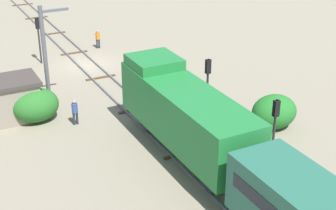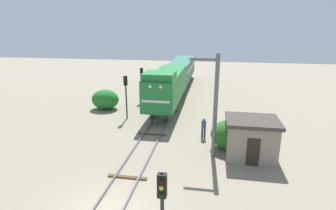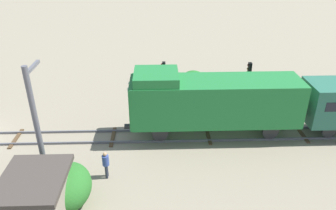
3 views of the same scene
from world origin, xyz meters
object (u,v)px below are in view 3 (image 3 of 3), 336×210
object	(u,v)px
worker_by_signal	(106,163)
relay_hut	(37,200)
catenary_mast	(38,128)
traffic_signal_far	(248,78)
locomotive	(212,100)
traffic_signal_mid	(164,79)

from	to	relation	value
worker_by_signal	relay_hut	world-z (taller)	relay_hut
worker_by_signal	relay_hut	xyz separation A→B (m)	(3.30, -2.67, 0.40)
catenary_mast	traffic_signal_far	bearing A→B (deg)	123.43
locomotive	catenary_mast	size ratio (longest dim) A/B	1.64
worker_by_signal	relay_hut	size ratio (longest dim) A/B	0.49
traffic_signal_mid	worker_by_signal	world-z (taller)	traffic_signal_mid
catenary_mast	relay_hut	distance (m)	3.53
worker_by_signal	catenary_mast	bearing A→B (deg)	-165.31
traffic_signal_far	relay_hut	world-z (taller)	traffic_signal_far
catenary_mast	locomotive	bearing A→B (deg)	117.18
catenary_mast	traffic_signal_mid	bearing A→B (deg)	142.08
locomotive	catenary_mast	distance (m)	10.84
worker_by_signal	catenary_mast	distance (m)	4.19
traffic_signal_far	relay_hut	size ratio (longest dim) A/B	1.15
traffic_signal_mid	traffic_signal_far	size ratio (longest dim) A/B	1.05
locomotive	traffic_signal_far	world-z (taller)	locomotive
worker_by_signal	catenary_mast	world-z (taller)	catenary_mast
traffic_signal_far	relay_hut	xyz separation A→B (m)	(11.10, -12.54, -1.41)
traffic_signal_far	worker_by_signal	size ratio (longest dim) A/B	2.36
traffic_signal_far	worker_by_signal	bearing A→B (deg)	-51.68
locomotive	catenary_mast	world-z (taller)	catenary_mast
traffic_signal_mid	catenary_mast	size ratio (longest dim) A/B	0.60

